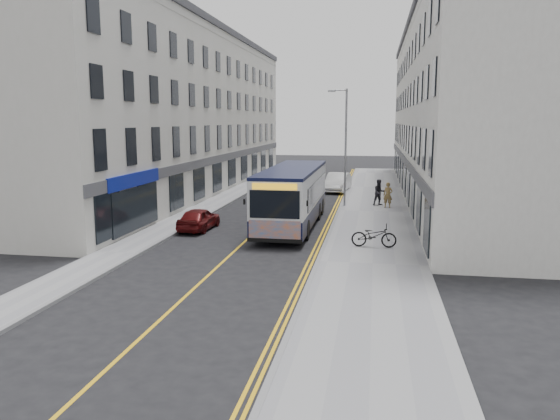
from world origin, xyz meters
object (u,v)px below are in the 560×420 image
at_px(pedestrian_far, 379,192).
at_px(car_white, 338,182).
at_px(pedestrian_near, 388,195).
at_px(streetlamp, 344,143).
at_px(car_maroon, 199,219).
at_px(bicycle, 374,236).
at_px(city_bus, 293,195).

distance_m(pedestrian_far, car_white, 8.41).
bearing_deg(pedestrian_near, streetlamp, -175.56).
relative_size(car_white, car_maroon, 1.30).
bearing_deg(bicycle, car_maroon, 72.96).
height_order(city_bus, car_white, city_bus).
xyz_separation_m(city_bus, pedestrian_far, (4.83, 7.99, -0.80)).
bearing_deg(pedestrian_far, pedestrian_near, -78.54).
xyz_separation_m(pedestrian_near, car_maroon, (-10.30, -8.94, -0.35)).
relative_size(city_bus, pedestrian_near, 6.75).
relative_size(pedestrian_near, car_maroon, 0.47).
relative_size(city_bus, bicycle, 5.53).
bearing_deg(city_bus, car_white, 84.76).
bearing_deg(city_bus, pedestrian_far, 58.84).
height_order(city_bus, bicycle, city_bus).
distance_m(car_white, car_maroon, 18.68).
distance_m(city_bus, car_white, 15.79).
height_order(streetlamp, car_maroon, streetlamp).
bearing_deg(pedestrian_near, city_bus, -117.20).
distance_m(city_bus, pedestrian_far, 9.37).
bearing_deg(bicycle, pedestrian_far, -0.66).
distance_m(bicycle, car_maroon, 9.90).
xyz_separation_m(bicycle, car_white, (-3.08, 20.58, 0.12)).
xyz_separation_m(bicycle, pedestrian_far, (0.31, 12.89, 0.35)).
bearing_deg(pedestrian_near, car_white, 124.83).
relative_size(city_bus, car_maroon, 3.14).
distance_m(city_bus, car_maroon, 5.39).
distance_m(bicycle, car_white, 20.81).
bearing_deg(pedestrian_far, car_maroon, -154.49).
relative_size(pedestrian_far, car_white, 0.38).
bearing_deg(pedestrian_far, streetlamp, 174.68).
xyz_separation_m(streetlamp, pedestrian_near, (2.99, -0.30, -3.42)).
bearing_deg(pedestrian_far, city_bus, -141.02).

